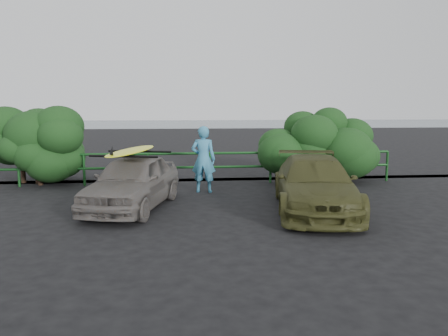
# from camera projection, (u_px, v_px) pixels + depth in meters

# --- Properties ---
(ground) EXTENTS (80.00, 80.00, 0.00)m
(ground) POSITION_uv_depth(u_px,v_px,m) (177.00, 226.00, 9.24)
(ground) COLOR black
(ocean) EXTENTS (200.00, 200.00, 0.00)m
(ocean) POSITION_uv_depth(u_px,v_px,m) (182.00, 122.00, 68.38)
(ocean) COLOR slate
(ocean) RESTS_ON ground
(guardrail) EXTENTS (14.00, 0.08, 1.04)m
(guardrail) POSITION_uv_depth(u_px,v_px,m) (179.00, 168.00, 14.10)
(guardrail) COLOR #124217
(guardrail) RESTS_ON ground
(shrub_left) EXTENTS (3.20, 2.40, 2.27)m
(shrub_left) POSITION_uv_depth(u_px,v_px,m) (28.00, 150.00, 13.96)
(shrub_left) COLOR #193E16
(shrub_left) RESTS_ON ground
(shrub_right) EXTENTS (3.20, 2.40, 2.29)m
(shrub_right) POSITION_uv_depth(u_px,v_px,m) (325.00, 146.00, 14.96)
(shrub_right) COLOR #193E16
(shrub_right) RESTS_ON ground
(sedan) EXTENTS (2.47, 4.17, 1.33)m
(sedan) POSITION_uv_depth(u_px,v_px,m) (133.00, 182.00, 10.79)
(sedan) COLOR #625C57
(sedan) RESTS_ON ground
(olive_vehicle) EXTENTS (2.57, 4.73, 1.30)m
(olive_vehicle) POSITION_uv_depth(u_px,v_px,m) (314.00, 184.00, 10.53)
(olive_vehicle) COLOR #3C3D1B
(olive_vehicle) RESTS_ON ground
(man) EXTENTS (0.79, 0.60, 1.95)m
(man) POSITION_uv_depth(u_px,v_px,m) (203.00, 159.00, 12.74)
(man) COLOR teal
(man) RESTS_ON ground
(roof_rack) EXTENTS (1.91, 1.55, 0.06)m
(roof_rack) POSITION_uv_depth(u_px,v_px,m) (132.00, 154.00, 10.69)
(roof_rack) COLOR black
(roof_rack) RESTS_ON sedan
(surfboard) EXTENTS (1.29, 2.98, 0.09)m
(surfboard) POSITION_uv_depth(u_px,v_px,m) (132.00, 151.00, 10.68)
(surfboard) COLOR #EBF319
(surfboard) RESTS_ON roof_rack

